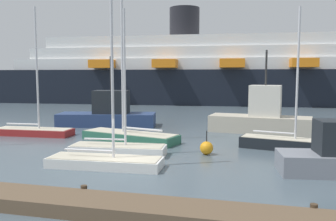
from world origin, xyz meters
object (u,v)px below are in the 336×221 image
sailboat_0 (287,142)px  fishing_boat_2 (108,114)px  sailboat_4 (105,158)px  channel_buoy_1 (207,148)px  sailboat_3 (130,133)px  fishing_boat_1 (261,117)px  sailboat_2 (118,148)px  sailboat_6 (33,130)px  cruise_ship (293,73)px

sailboat_0 → fishing_boat_2: (-15.09, 7.13, 0.65)m
sailboat_4 → fishing_boat_2: 14.90m
sailboat_4 → channel_buoy_1: size_ratio=7.41×
sailboat_4 → channel_buoy_1: 6.18m
sailboat_3 → fishing_boat_1: size_ratio=1.56×
sailboat_2 → channel_buoy_1: 5.18m
sailboat_6 → fishing_boat_1: bearing=15.6°
sailboat_3 → sailboat_4: size_ratio=1.23×
sailboat_0 → channel_buoy_1: bearing=-138.8°
sailboat_0 → channel_buoy_1: 5.37m
sailboat_2 → sailboat_6: bearing=146.7°
sailboat_0 → sailboat_4: bearing=-131.5°
sailboat_6 → fishing_boat_2: (3.61, 6.16, 0.68)m
fishing_boat_2 → sailboat_3: bearing=-67.5°
sailboat_0 → fishing_boat_2: bearing=167.9°
sailboat_4 → sailboat_0: bearing=32.4°
sailboat_3 → sailboat_2: bearing=116.8°
sailboat_3 → cruise_ship: size_ratio=0.13×
sailboat_3 → sailboat_6: sailboat_3 is taller
fishing_boat_1 → sailboat_2: bearing=-121.2°
sailboat_3 → sailboat_6: 8.12m
fishing_boat_2 → channel_buoy_1: size_ratio=6.49×
sailboat_0 → sailboat_4: (-9.36, -6.61, -0.01)m
fishing_boat_1 → channel_buoy_1: size_ratio=5.83×
channel_buoy_1 → sailboat_6: bearing=166.0°
sailboat_4 → channel_buoy_1: bearing=38.7°
channel_buoy_1 → cruise_ship: cruise_ship is taller
sailboat_2 → sailboat_3: 4.39m
sailboat_4 → fishing_boat_2: sailboat_4 is taller
sailboat_6 → channel_buoy_1: (13.96, -3.49, -0.05)m
sailboat_0 → cruise_ship: 38.56m
sailboat_2 → cruise_ship: (13.76, 41.93, 4.64)m
sailboat_6 → fishing_boat_2: 7.17m
sailboat_0 → fishing_boat_2: 16.70m
sailboat_0 → sailboat_3: bearing=-169.2°
channel_buoy_1 → sailboat_0: bearing=27.9°
sailboat_0 → sailboat_3: 10.61m
sailboat_2 → cruise_ship: 44.37m
sailboat_3 → fishing_boat_2: size_ratio=1.40×
cruise_ship → sailboat_4: bearing=-110.5°
sailboat_3 → sailboat_4: 7.18m
sailboat_4 → channel_buoy_1: sailboat_4 is taller
sailboat_4 → sailboat_6: sailboat_4 is taller
sailboat_0 → cruise_ship: bearing=97.2°
sailboat_4 → cruise_ship: cruise_ship is taller
sailboat_6 → channel_buoy_1: sailboat_6 is taller
sailboat_4 → channel_buoy_1: (4.62, 4.10, -0.06)m
sailboat_0 → sailboat_2: sailboat_0 is taller
cruise_ship → channel_buoy_1: bearing=-106.0°
sailboat_3 → channel_buoy_1: sailboat_3 is taller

